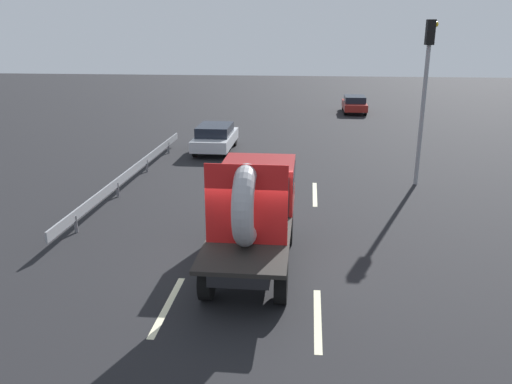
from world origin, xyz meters
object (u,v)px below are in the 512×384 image
Objects in this scene: distant_sedan at (215,137)px; traffic_light at (426,81)px; flatbed_truck at (255,201)px; oncoming_car at (354,104)px.

traffic_light is (9.08, -5.03, 3.34)m from distant_sedan.
traffic_light is (5.73, 7.49, 2.48)m from flatbed_truck.
flatbed_truck is 1.40× the size of oncoming_car.
distant_sedan is at bearing -120.52° from oncoming_car.
distant_sedan is at bearing 151.03° from traffic_light.
distant_sedan is 15.96m from oncoming_car.
traffic_light reaches higher than distant_sedan.
distant_sedan is 10.91m from traffic_light.
oncoming_car is (-0.98, 18.78, -3.40)m from traffic_light.
flatbed_truck is 0.86× the size of traffic_light.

